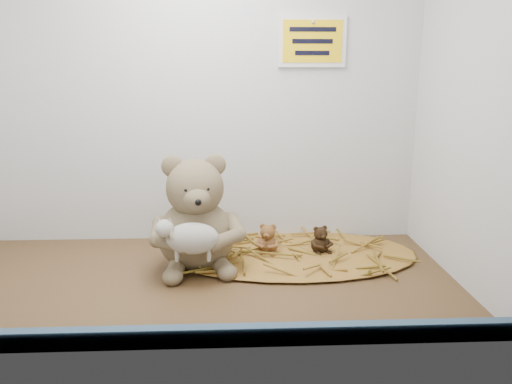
{
  "coord_description": "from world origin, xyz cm",
  "views": [
    {
      "loc": [
        8.7,
        -108.74,
        47.58
      ],
      "look_at": [
        13.73,
        2.42,
        20.29
      ],
      "focal_mm": 35.0,
      "sensor_mm": 36.0,
      "label": 1
    }
  ],
  "objects_px": {
    "main_teddy": "(195,212)",
    "mini_teddy_brown": "(320,238)",
    "toy_lamb": "(193,238)",
    "mini_teddy_tan": "(268,237)"
  },
  "relations": [
    {
      "from": "main_teddy",
      "to": "mini_teddy_tan",
      "type": "relative_size",
      "value": 3.58
    },
    {
      "from": "toy_lamb",
      "to": "mini_teddy_tan",
      "type": "height_order",
      "value": "toy_lamb"
    },
    {
      "from": "main_teddy",
      "to": "mini_teddy_brown",
      "type": "xyz_separation_m",
      "value": [
        0.32,
        0.06,
        -0.09
      ]
    },
    {
      "from": "mini_teddy_tan",
      "to": "toy_lamb",
      "type": "bearing_deg",
      "value": -124.69
    },
    {
      "from": "mini_teddy_tan",
      "to": "main_teddy",
      "type": "bearing_deg",
      "value": -147.69
    },
    {
      "from": "mini_teddy_tan",
      "to": "mini_teddy_brown",
      "type": "xyz_separation_m",
      "value": [
        0.14,
        -0.0,
        -0.0
      ]
    },
    {
      "from": "main_teddy",
      "to": "toy_lamb",
      "type": "relative_size",
      "value": 1.8
    },
    {
      "from": "main_teddy",
      "to": "toy_lamb",
      "type": "xyz_separation_m",
      "value": [
        0.0,
        -0.1,
        -0.03
      ]
    },
    {
      "from": "toy_lamb",
      "to": "mini_teddy_brown",
      "type": "distance_m",
      "value": 0.36
    },
    {
      "from": "mini_teddy_tan",
      "to": "mini_teddy_brown",
      "type": "distance_m",
      "value": 0.14
    }
  ]
}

